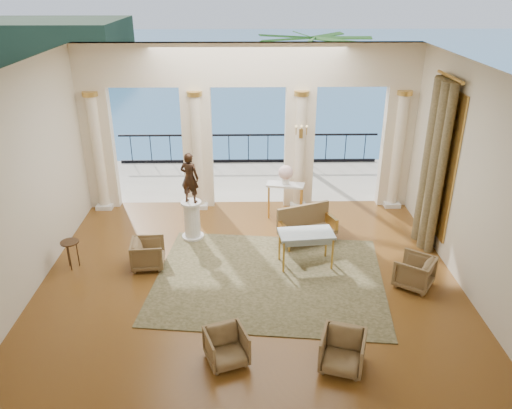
{
  "coord_description": "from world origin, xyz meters",
  "views": [
    {
      "loc": [
        -0.02,
        -9.31,
        6.04
      ],
      "look_at": [
        0.15,
        0.6,
        1.48
      ],
      "focal_mm": 35.0,
      "sensor_mm": 36.0,
      "label": 1
    }
  ],
  "objects_px": {
    "armchair_c": "(414,270)",
    "console_table": "(285,189)",
    "side_table": "(70,245)",
    "settee": "(306,225)",
    "armchair_a": "(226,345)",
    "armchair_d": "(148,252)",
    "game_table": "(306,236)",
    "armchair_b": "(343,350)",
    "statue": "(190,178)",
    "pedestal": "(192,221)"
  },
  "relations": [
    {
      "from": "statue",
      "to": "console_table",
      "type": "xyz_separation_m",
      "value": [
        2.4,
        1.23,
        -0.84
      ]
    },
    {
      "from": "armchair_b",
      "to": "settee",
      "type": "bearing_deg",
      "value": 109.62
    },
    {
      "from": "game_table",
      "to": "side_table",
      "type": "distance_m",
      "value": 5.27
    },
    {
      "from": "console_table",
      "to": "game_table",
      "type": "bearing_deg",
      "value": -72.0
    },
    {
      "from": "armchair_a",
      "to": "side_table",
      "type": "bearing_deg",
      "value": 119.12
    },
    {
      "from": "armchair_b",
      "to": "game_table",
      "type": "height_order",
      "value": "game_table"
    },
    {
      "from": "settee",
      "to": "statue",
      "type": "xyz_separation_m",
      "value": [
        -2.81,
        0.24,
        1.17
      ]
    },
    {
      "from": "armchair_c",
      "to": "armchair_d",
      "type": "xyz_separation_m",
      "value": [
        -5.77,
        0.87,
        -0.01
      ]
    },
    {
      "from": "armchair_b",
      "to": "game_table",
      "type": "xyz_separation_m",
      "value": [
        -0.27,
        3.29,
        0.38
      ]
    },
    {
      "from": "armchair_b",
      "to": "armchair_a",
      "type": "bearing_deg",
      "value": -167.22
    },
    {
      "from": "armchair_d",
      "to": "statue",
      "type": "bearing_deg",
      "value": -37.98
    },
    {
      "from": "armchair_c",
      "to": "side_table",
      "type": "relative_size",
      "value": 1.13
    },
    {
      "from": "console_table",
      "to": "side_table",
      "type": "height_order",
      "value": "console_table"
    },
    {
      "from": "armchair_b",
      "to": "game_table",
      "type": "bearing_deg",
      "value": 112.38
    },
    {
      "from": "settee",
      "to": "side_table",
      "type": "height_order",
      "value": "settee"
    },
    {
      "from": "armchair_b",
      "to": "armchair_c",
      "type": "xyz_separation_m",
      "value": [
        1.94,
        2.41,
        0.01
      ]
    },
    {
      "from": "armchair_c",
      "to": "armchair_d",
      "type": "distance_m",
      "value": 5.84
    },
    {
      "from": "armchair_a",
      "to": "armchair_c",
      "type": "height_order",
      "value": "armchair_c"
    },
    {
      "from": "armchair_b",
      "to": "statue",
      "type": "relative_size",
      "value": 0.58
    },
    {
      "from": "armchair_c",
      "to": "game_table",
      "type": "xyz_separation_m",
      "value": [
        -2.21,
        0.88,
        0.37
      ]
    },
    {
      "from": "settee",
      "to": "game_table",
      "type": "height_order",
      "value": "settee"
    },
    {
      "from": "statue",
      "to": "side_table",
      "type": "bearing_deg",
      "value": 45.66
    },
    {
      "from": "game_table",
      "to": "pedestal",
      "type": "distance_m",
      "value": 3.02
    },
    {
      "from": "game_table",
      "to": "armchair_a",
      "type": "bearing_deg",
      "value": -124.45
    },
    {
      "from": "armchair_b",
      "to": "armchair_d",
      "type": "height_order",
      "value": "armchair_b"
    },
    {
      "from": "game_table",
      "to": "console_table",
      "type": "relative_size",
      "value": 1.21
    },
    {
      "from": "armchair_c",
      "to": "statue",
      "type": "distance_m",
      "value": 5.53
    },
    {
      "from": "game_table",
      "to": "statue",
      "type": "xyz_separation_m",
      "value": [
        -2.69,
        1.34,
        0.88
      ]
    },
    {
      "from": "console_table",
      "to": "armchair_b",
      "type": "bearing_deg",
      "value": -72.96
    },
    {
      "from": "armchair_c",
      "to": "game_table",
      "type": "height_order",
      "value": "game_table"
    },
    {
      "from": "armchair_d",
      "to": "console_table",
      "type": "relative_size",
      "value": 0.69
    },
    {
      "from": "armchair_a",
      "to": "settee",
      "type": "xyz_separation_m",
      "value": [
        1.8,
        4.22,
        0.12
      ]
    },
    {
      "from": "armchair_a",
      "to": "console_table",
      "type": "xyz_separation_m",
      "value": [
        1.39,
        5.68,
        0.45
      ]
    },
    {
      "from": "armchair_b",
      "to": "console_table",
      "type": "bearing_deg",
      "value": 113.12
    },
    {
      "from": "armchair_a",
      "to": "statue",
      "type": "xyz_separation_m",
      "value": [
        -1.02,
        4.46,
        1.29
      ]
    },
    {
      "from": "armchair_a",
      "to": "game_table",
      "type": "bearing_deg",
      "value": 41.67
    },
    {
      "from": "armchair_b",
      "to": "statue",
      "type": "xyz_separation_m",
      "value": [
        -2.96,
        4.62,
        1.26
      ]
    },
    {
      "from": "statue",
      "to": "armchair_a",
      "type": "bearing_deg",
      "value": 120.73
    },
    {
      "from": "statue",
      "to": "console_table",
      "type": "distance_m",
      "value": 2.83
    },
    {
      "from": "armchair_d",
      "to": "console_table",
      "type": "xyz_separation_m",
      "value": [
        3.27,
        2.57,
        0.42
      ]
    },
    {
      "from": "armchair_c",
      "to": "console_table",
      "type": "height_order",
      "value": "console_table"
    },
    {
      "from": "armchair_c",
      "to": "game_table",
      "type": "bearing_deg",
      "value": -76.65
    },
    {
      "from": "armchair_c",
      "to": "console_table",
      "type": "xyz_separation_m",
      "value": [
        -2.5,
        3.44,
        0.41
      ]
    },
    {
      "from": "statue",
      "to": "console_table",
      "type": "height_order",
      "value": "statue"
    },
    {
      "from": "armchair_c",
      "to": "pedestal",
      "type": "relative_size",
      "value": 0.74
    },
    {
      "from": "side_table",
      "to": "settee",
      "type": "bearing_deg",
      "value": 11.69
    },
    {
      "from": "armchair_d",
      "to": "game_table",
      "type": "height_order",
      "value": "game_table"
    },
    {
      "from": "game_table",
      "to": "pedestal",
      "type": "relative_size",
      "value": 1.28
    },
    {
      "from": "armchair_c",
      "to": "side_table",
      "type": "distance_m",
      "value": 7.53
    },
    {
      "from": "pedestal",
      "to": "side_table",
      "type": "bearing_deg",
      "value": -152.23
    }
  ]
}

